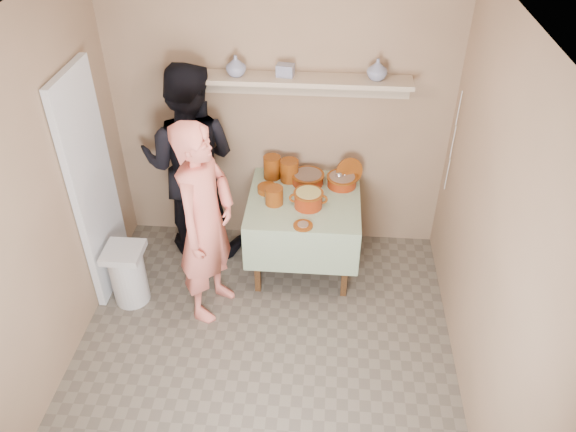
# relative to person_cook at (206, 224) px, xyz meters

# --- Properties ---
(ground) EXTENTS (3.50, 3.50, 0.00)m
(ground) POSITION_rel_person_cook_xyz_m (0.49, -0.69, -0.88)
(ground) COLOR #62594D
(ground) RESTS_ON ground
(tile_panel) EXTENTS (0.06, 0.70, 2.00)m
(tile_panel) POSITION_rel_person_cook_xyz_m (-0.97, 0.26, 0.12)
(tile_panel) COLOR silver
(tile_panel) RESTS_ON ground
(plate_stack_a) EXTENTS (0.16, 0.16, 0.21)m
(plate_stack_a) POSITION_rel_person_cook_xyz_m (0.43, 0.90, -0.01)
(plate_stack_a) COLOR #682B08
(plate_stack_a) RESTS_ON serving_table
(plate_stack_b) EXTENTS (0.17, 0.17, 0.20)m
(plate_stack_b) POSITION_rel_person_cook_xyz_m (0.59, 0.87, -0.02)
(plate_stack_b) COLOR #682B08
(plate_stack_b) RESTS_ON serving_table
(bowl_stack) EXTENTS (0.16, 0.16, 0.16)m
(bowl_stack) POSITION_rel_person_cook_xyz_m (0.49, 0.49, -0.04)
(bowl_stack) COLOR #682B08
(bowl_stack) RESTS_ON serving_table
(empty_bowl) EXTENTS (0.18, 0.18, 0.05)m
(empty_bowl) POSITION_rel_person_cook_xyz_m (0.41, 0.66, -0.09)
(empty_bowl) COLOR #682B08
(empty_bowl) RESTS_ON serving_table
(propped_lid) EXTENTS (0.27, 0.18, 0.25)m
(propped_lid) POSITION_rel_person_cook_xyz_m (1.13, 0.86, 0.00)
(propped_lid) COLOR #682B08
(propped_lid) RESTS_ON serving_table
(vase_right) EXTENTS (0.19, 0.19, 0.17)m
(vase_right) POSITION_rel_person_cook_xyz_m (1.29, 0.94, 0.93)
(vase_right) COLOR navy
(vase_right) RESTS_ON wall_shelf
(vase_left) EXTENTS (0.21, 0.21, 0.17)m
(vase_left) POSITION_rel_person_cook_xyz_m (0.15, 0.92, 0.93)
(vase_left) COLOR navy
(vase_left) RESTS_ON wall_shelf
(ceramic_box) EXTENTS (0.15, 0.12, 0.10)m
(ceramic_box) POSITION_rel_person_cook_xyz_m (0.55, 0.95, 0.89)
(ceramic_box) COLOR navy
(ceramic_box) RESTS_ON wall_shelf
(person_cook) EXTENTS (0.60, 0.74, 1.76)m
(person_cook) POSITION_rel_person_cook_xyz_m (0.00, 0.00, 0.00)
(person_cook) COLOR #E87264
(person_cook) RESTS_ON ground
(person_helper) EXTENTS (0.94, 0.75, 1.86)m
(person_helper) POSITION_rel_person_cook_xyz_m (-0.30, 0.82, 0.05)
(person_helper) COLOR black
(person_helper) RESTS_ON ground
(room_shell) EXTENTS (3.04, 3.54, 2.62)m
(room_shell) POSITION_rel_person_cook_xyz_m (0.49, -0.69, 0.73)
(room_shell) COLOR #97785C
(room_shell) RESTS_ON ground
(serving_table) EXTENTS (0.97, 0.97, 0.76)m
(serving_table) POSITION_rel_person_cook_xyz_m (0.74, 0.59, -0.24)
(serving_table) COLOR #4C2D16
(serving_table) RESTS_ON ground
(cazuela_meat_a) EXTENTS (0.30, 0.30, 0.10)m
(cazuela_meat_a) POSITION_rel_person_cook_xyz_m (0.76, 0.83, -0.06)
(cazuela_meat_a) COLOR #711601
(cazuela_meat_a) RESTS_ON serving_table
(cazuela_meat_b) EXTENTS (0.28, 0.28, 0.10)m
(cazuela_meat_b) POSITION_rel_person_cook_xyz_m (1.06, 0.81, -0.06)
(cazuela_meat_b) COLOR #711601
(cazuela_meat_b) RESTS_ON serving_table
(ladle) EXTENTS (0.08, 0.26, 0.19)m
(ladle) POSITION_rel_person_cook_xyz_m (1.04, 0.80, -0.01)
(ladle) COLOR silver
(ladle) RESTS_ON cazuela_meat_b
(cazuela_rice) EXTENTS (0.33, 0.25, 0.14)m
(cazuela_rice) POSITION_rel_person_cook_xyz_m (0.78, 0.47, -0.03)
(cazuela_rice) COLOR #711601
(cazuela_rice) RESTS_ON serving_table
(front_plate) EXTENTS (0.16, 0.16, 0.03)m
(front_plate) POSITION_rel_person_cook_xyz_m (0.75, 0.18, -0.11)
(front_plate) COLOR #682B08
(front_plate) RESTS_ON serving_table
(wall_shelf) EXTENTS (1.80, 0.25, 0.21)m
(wall_shelf) POSITION_rel_person_cook_xyz_m (0.69, 0.96, 0.79)
(wall_shelf) COLOR tan
(wall_shelf) RESTS_ON room_shell
(trash_bin) EXTENTS (0.32, 0.32, 0.56)m
(trash_bin) POSITION_rel_person_cook_xyz_m (-0.73, 0.01, -0.60)
(trash_bin) COLOR silver
(trash_bin) RESTS_ON ground
(electrical_cord) EXTENTS (0.01, 0.05, 0.90)m
(electrical_cord) POSITION_rel_person_cook_xyz_m (1.96, 0.79, 0.37)
(electrical_cord) COLOR silver
(electrical_cord) RESTS_ON wall_shelf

